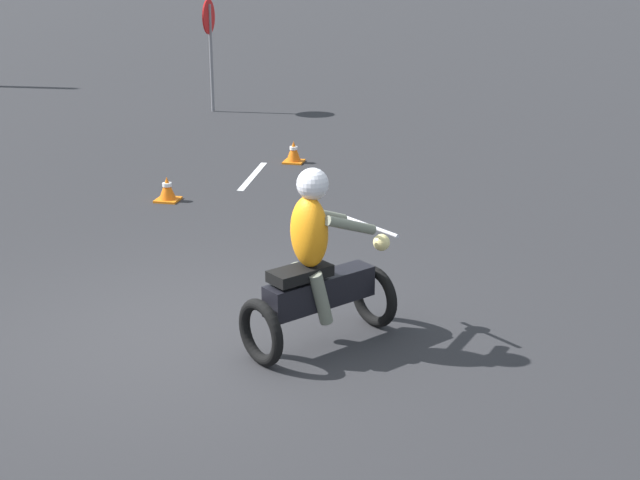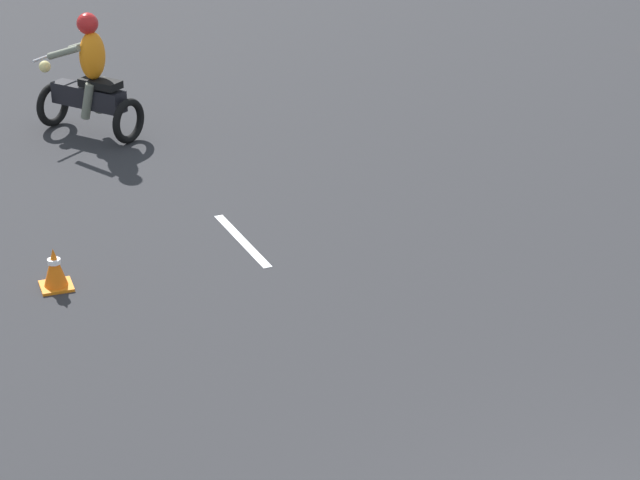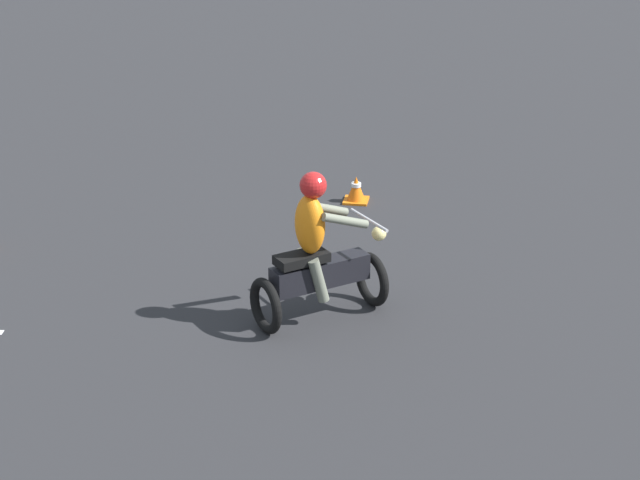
{
  "view_description": "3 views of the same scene",
  "coord_description": "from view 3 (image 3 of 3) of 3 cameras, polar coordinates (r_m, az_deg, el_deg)",
  "views": [
    {
      "loc": [
        -7.17,
        -2.8,
        3.52
      ],
      "look_at": [
        0.02,
        -1.2,
        1.0
      ],
      "focal_mm": 50.0,
      "sensor_mm": 36.0,
      "label": 1
    },
    {
      "loc": [
        -4.58,
        -4.95,
        5.73
      ],
      "look_at": [
        -1.06,
        4.84,
        0.9
      ],
      "focal_mm": 70.0,
      "sensor_mm": 36.0,
      "label": 2
    },
    {
      "loc": [
        9.63,
        12.75,
        5.91
      ],
      "look_at": [
        -2.13,
        10.88,
        0.9
      ],
      "focal_mm": 70.0,
      "sensor_mm": 36.0,
      "label": 3
    }
  ],
  "objects": [
    {
      "name": "traffic_cone_mid_left",
      "position": [
        16.41,
        1.66,
        2.31
      ],
      "size": [
        0.32,
        0.32,
        0.35
      ],
      "color": "orange",
      "rests_on": "ground"
    },
    {
      "name": "motorcycle_rider_background",
      "position": [
        12.97,
        -0.13,
        -0.74
      ],
      "size": [
        1.35,
        1.46,
        1.66
      ],
      "rotation": [
        0.0,
        0.0,
        0.69
      ],
      "color": "black",
      "rests_on": "ground"
    }
  ]
}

